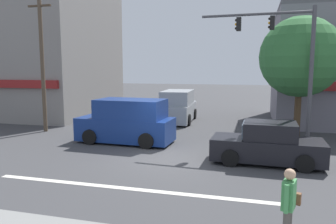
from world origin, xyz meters
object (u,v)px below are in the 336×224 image
object	(u,v)px
utility_pole_near_left	(42,64)
traffic_light_mast	(288,55)
van_crossing_rightbound	(127,122)
van_crossing_center	(178,107)
sedan_parked_curbside	(267,145)
pedestrian_foreground_with_bag	(289,204)
street_tree	(300,57)

from	to	relation	value
utility_pole_near_left	traffic_light_mast	distance (m)	12.86
traffic_light_mast	van_crossing_rightbound	distance (m)	7.94
van_crossing_center	sedan_parked_curbside	size ratio (longest dim) A/B	1.13
utility_pole_near_left	pedestrian_foreground_with_bag	bearing A→B (deg)	-37.61
van_crossing_rightbound	sedan_parked_curbside	distance (m)	6.71
traffic_light_mast	van_crossing_center	distance (m)	9.20
street_tree	van_crossing_rightbound	world-z (taller)	street_tree
traffic_light_mast	van_crossing_rightbound	world-z (taller)	traffic_light_mast
traffic_light_mast	sedan_parked_curbside	distance (m)	4.43
van_crossing_rightbound	van_crossing_center	distance (m)	6.76
traffic_light_mast	pedestrian_foreground_with_bag	size ratio (longest dim) A/B	3.71
sedan_parked_curbside	pedestrian_foreground_with_bag	world-z (taller)	pedestrian_foreground_with_bag
utility_pole_near_left	traffic_light_mast	bearing A→B (deg)	-2.85
van_crossing_center	pedestrian_foreground_with_bag	world-z (taller)	van_crossing_center
van_crossing_rightbound	pedestrian_foreground_with_bag	xyz separation A→B (m)	(6.65, -8.01, -0.05)
street_tree	sedan_parked_curbside	xyz separation A→B (m)	(-1.57, -4.80, -3.41)
van_crossing_center	pedestrian_foreground_with_bag	xyz separation A→B (m)	(5.71, -14.71, -0.05)
utility_pole_near_left	sedan_parked_curbside	size ratio (longest dim) A/B	1.77
utility_pole_near_left	van_crossing_rightbound	bearing A→B (deg)	-14.31
street_tree	utility_pole_near_left	world-z (taller)	utility_pole_near_left
van_crossing_rightbound	van_crossing_center	bearing A→B (deg)	82.00
street_tree	van_crossing_rightbound	xyz separation A→B (m)	(-8.01, -2.95, -3.12)
utility_pole_near_left	van_crossing_rightbound	world-z (taller)	utility_pole_near_left
street_tree	pedestrian_foreground_with_bag	xyz separation A→B (m)	(-1.35, -10.96, -3.17)
utility_pole_near_left	sedan_parked_curbside	bearing A→B (deg)	-15.25
street_tree	van_crossing_center	distance (m)	8.59
pedestrian_foreground_with_bag	traffic_light_mast	bearing A→B (deg)	86.19
traffic_light_mast	van_crossing_center	xyz separation A→B (m)	(-6.30, 5.91, -3.17)
utility_pole_near_left	sedan_parked_curbside	world-z (taller)	utility_pole_near_left
traffic_light_mast	van_crossing_rightbound	bearing A→B (deg)	-173.78
street_tree	sedan_parked_curbside	bearing A→B (deg)	-108.12
street_tree	sedan_parked_curbside	distance (m)	6.10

